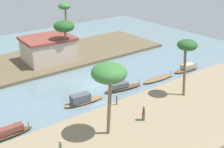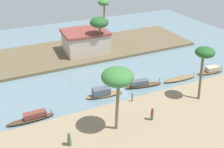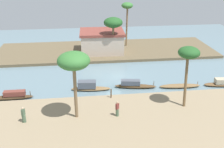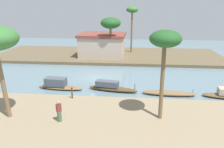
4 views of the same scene
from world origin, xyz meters
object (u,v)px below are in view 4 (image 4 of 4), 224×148
sampan_upstream_small (111,87)px  palm_tree_right_tall (111,24)px  mooring_post (72,93)px  riverside_building (102,45)px  sampan_midstream (58,85)px  sampan_with_tall_canopy (169,93)px  palm_tree_right_short (132,12)px  palm_tree_left_far (165,42)px  person_by_mooring (59,113)px

sampan_upstream_small → palm_tree_right_tall: palm_tree_right_tall is taller
sampan_upstream_small → mooring_post: (-3.33, -3.16, 0.57)m
palm_tree_right_tall → riverside_building: size_ratio=0.83×
sampan_midstream → riverside_building: (2.98, 14.31, 1.81)m
sampan_with_tall_canopy → sampan_midstream: 11.71m
sampan_with_tall_canopy → palm_tree_right_short: size_ratio=0.68×
palm_tree_left_far → riverside_building: bearing=109.5°
sampan_midstream → sampan_upstream_small: sampan_midstream is taller
palm_tree_left_far → palm_tree_right_short: 23.32m
sampan_upstream_small → palm_tree_right_short: 18.68m
person_by_mooring → palm_tree_right_tall: 19.88m
sampan_upstream_small → palm_tree_right_tall: bearing=105.0°
palm_tree_right_short → riverside_building: size_ratio=1.03×
sampan_with_tall_canopy → palm_tree_left_far: 8.23m
riverside_building → palm_tree_right_tall: bearing=-54.3°
sampan_with_tall_canopy → palm_tree_right_tall: 15.45m
person_by_mooring → palm_tree_left_far: palm_tree_left_far is taller
sampan_midstream → palm_tree_right_tall: palm_tree_right_tall is taller
palm_tree_left_far → palm_tree_right_tall: 18.67m
palm_tree_right_tall → palm_tree_right_short: palm_tree_right_short is taller
mooring_post → palm_tree_left_far: palm_tree_left_far is taller
sampan_upstream_small → palm_tree_left_far: size_ratio=0.80×
person_by_mooring → mooring_post: person_by_mooring is taller
sampan_upstream_small → palm_tree_left_far: 9.44m
sampan_upstream_small → palm_tree_left_far: (4.39, -5.94, 5.88)m
sampan_midstream → riverside_building: size_ratio=0.65×
sampan_with_tall_canopy → palm_tree_left_far: (-1.54, -5.33, 6.08)m
mooring_post → riverside_building: size_ratio=0.14×
sampan_midstream → palm_tree_left_far: bearing=-25.5°
person_by_mooring → palm_tree_left_far: bearing=147.3°
mooring_post → sampan_upstream_small: bearing=43.5°
palm_tree_right_tall → sampan_midstream: bearing=-111.2°
sampan_midstream → riverside_building: bearing=83.3°
sampan_midstream → palm_tree_right_tall: (4.60, 11.83, 5.43)m
sampan_midstream → palm_tree_left_far: size_ratio=0.75×
sampan_upstream_small → riverside_building: size_ratio=0.70×
person_by_mooring → mooring_post: (-0.14, 4.15, -0.16)m
sampan_upstream_small → person_by_mooring: bearing=-104.2°
person_by_mooring → palm_tree_right_tall: (2.03, 19.20, 4.76)m
mooring_post → sampan_with_tall_canopy: bearing=15.4°
sampan_upstream_small → palm_tree_right_tall: 13.14m
sampan_midstream → sampan_upstream_small: bearing=4.6°
mooring_post → palm_tree_right_short: 22.02m
sampan_with_tall_canopy → sampan_upstream_small: sampan_upstream_small is taller
person_by_mooring → mooring_post: bearing=-131.1°
sampan_with_tall_canopy → palm_tree_right_short: bearing=105.0°
person_by_mooring → sampan_midstream: bearing=-113.7°
palm_tree_right_tall → riverside_building: (-1.62, 2.48, -3.62)m
sampan_upstream_small → riverside_building: 14.75m
riverside_building → person_by_mooring: bearing=-88.5°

